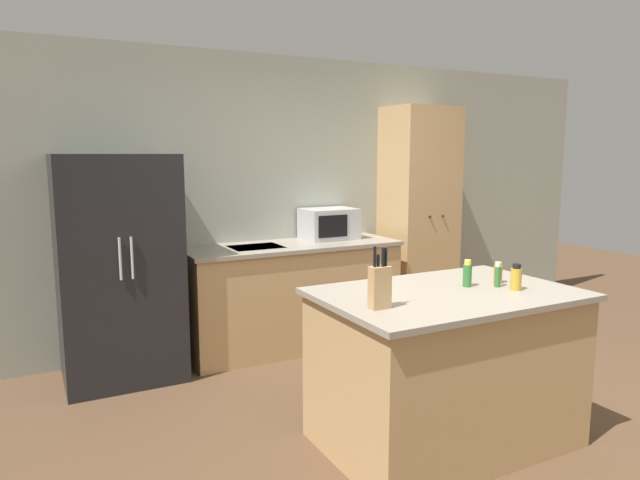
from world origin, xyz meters
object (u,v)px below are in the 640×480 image
Objects in this scene: knife_block at (380,286)px; spice_bottle_short_red at (467,274)px; spice_bottle_tall_dark at (498,273)px; spice_bottle_amber_oil at (516,278)px; pantry_cabinet at (418,218)px; spice_bottle_green_herb at (498,275)px; microwave at (329,224)px; refrigerator at (119,268)px.

knife_block is 0.76m from spice_bottle_short_red.
spice_bottle_tall_dark is 0.20m from spice_bottle_amber_oil.
spice_bottle_green_herb is (-1.00, -2.09, -0.09)m from pantry_cabinet.
spice_bottle_amber_oil is (0.93, -0.04, -0.05)m from knife_block.
pantry_cabinet is 2.32m from spice_bottle_green_herb.
pantry_cabinet reaches higher than spice_bottle_tall_dark.
spice_bottle_short_red is 1.04× the size of spice_bottle_amber_oil.
knife_block is at bearing 177.84° from spice_bottle_amber_oil.
spice_bottle_green_herb is (-0.02, -2.16, -0.08)m from microwave.
refrigerator is 11.40× the size of spice_bottle_green_herb.
knife_block is at bearing -131.25° from pantry_cabinet.
spice_bottle_green_herb is (0.16, -0.09, -0.01)m from spice_bottle_short_red.
pantry_cabinet reaches higher than knife_block.
spice_bottle_green_herb is (-0.08, -0.08, 0.01)m from spice_bottle_tall_dark.
spice_bottle_green_herb is at bearing 106.63° from spice_bottle_amber_oil.
microwave is 3.70× the size of spice_bottle_tall_dark.
spice_bottle_tall_dark is 0.87× the size of spice_bottle_green_herb.
knife_block is 0.99m from spice_bottle_tall_dark.
knife_block is 0.93m from spice_bottle_amber_oil.
refrigerator reaches higher than knife_block.
pantry_cabinet is 6.62× the size of knife_block.
pantry_cabinet is 14.41× the size of spice_bottle_green_herb.
refrigerator is 10.90× the size of spice_bottle_amber_oil.
spice_bottle_amber_oil is at bearing -2.16° from knife_block.
spice_bottle_short_red is at bearing 12.77° from knife_block.
refrigerator is 10.53× the size of spice_bottle_short_red.
spice_bottle_amber_oil is (-0.97, -2.21, -0.09)m from pantry_cabinet.
spice_bottle_tall_dark is at bearing -44.37° from refrigerator.
spice_bottle_tall_dark is at bearing 76.43° from spice_bottle_amber_oil.
spice_bottle_short_red is at bearing -120.10° from pantry_cabinet.
knife_block is 2.08× the size of spice_bottle_amber_oil.
spice_bottle_amber_oil reaches higher than spice_bottle_tall_dark.
refrigerator is 2.90m from pantry_cabinet.
pantry_cabinet is at bearing 1.83° from refrigerator.
pantry_cabinet is 16.49× the size of spice_bottle_tall_dark.
refrigerator is 1.92m from microwave.
refrigerator reaches higher than microwave.
refrigerator is at bearing -178.17° from pantry_cabinet.
microwave is 2.08m from spice_bottle_tall_dark.
knife_block is at bearing -112.32° from microwave.
spice_bottle_green_herb is at bearing -115.64° from pantry_cabinet.
spice_bottle_short_red is (-0.24, 0.01, 0.01)m from spice_bottle_tall_dark.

